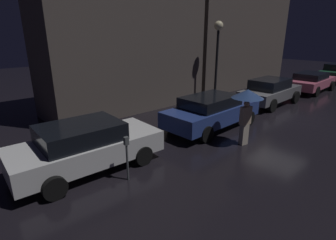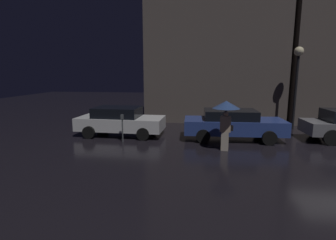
# 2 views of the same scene
# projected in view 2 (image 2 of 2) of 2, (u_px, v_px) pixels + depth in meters

# --- Properties ---
(ground_plane) EXTENTS (60.00, 60.00, 0.00)m
(ground_plane) POSITION_uv_depth(u_px,v_px,m) (332.00, 150.00, 10.86)
(ground_plane) COLOR black
(building_facade_left) EXTENTS (8.71, 3.00, 10.13)m
(building_facade_left) POSITION_uv_depth(u_px,v_px,m) (214.00, 42.00, 16.86)
(building_facade_left) COLOR #564C47
(building_facade_left) RESTS_ON ground
(parked_car_white) EXTENTS (4.37, 2.05, 1.43)m
(parked_car_white) POSITION_uv_depth(u_px,v_px,m) (120.00, 121.00, 13.28)
(parked_car_white) COLOR silver
(parked_car_white) RESTS_ON ground
(parked_car_blue) EXTENTS (4.70, 2.00, 1.41)m
(parked_car_blue) POSITION_uv_depth(u_px,v_px,m) (233.00, 124.00, 12.43)
(parked_car_blue) COLOR navy
(parked_car_blue) RESTS_ON ground
(pedestrian_with_umbrella) EXTENTS (1.11, 1.11, 2.04)m
(pedestrian_with_umbrella) POSITION_uv_depth(u_px,v_px,m) (226.00, 111.00, 10.45)
(pedestrian_with_umbrella) COLOR beige
(pedestrian_with_umbrella) RESTS_ON ground
(parking_meter) EXTENTS (0.12, 0.10, 1.28)m
(parking_meter) POSITION_uv_depth(u_px,v_px,m) (122.00, 125.00, 11.88)
(parking_meter) COLOR #4C5154
(parking_meter) RESTS_ON ground
(street_lamp_near) EXTENTS (0.50, 0.50, 4.52)m
(street_lamp_near) POSITION_uv_depth(u_px,v_px,m) (298.00, 68.00, 14.18)
(street_lamp_near) COLOR black
(street_lamp_near) RESTS_ON ground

